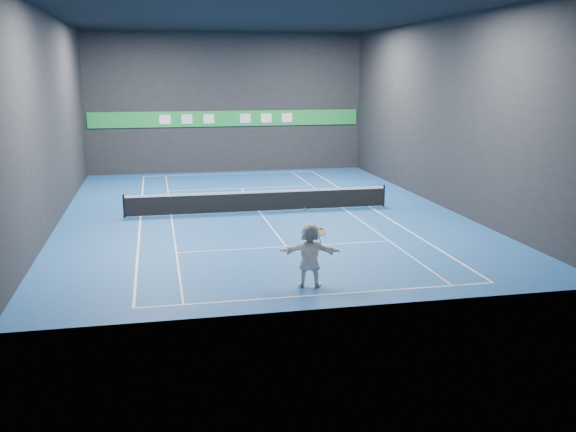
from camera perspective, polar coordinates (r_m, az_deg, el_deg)
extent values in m
plane|color=#1A4D93|center=(30.37, -2.57, 0.39)|extent=(26.00, 26.00, 0.00)
plane|color=black|center=(29.79, -2.75, 17.56)|extent=(26.00, 26.00, 0.00)
cube|color=black|center=(42.61, -5.48, 9.97)|extent=(18.00, 0.10, 9.00)
cube|color=black|center=(17.08, 4.33, 6.11)|extent=(18.00, 0.10, 9.00)
cube|color=black|center=(29.68, -20.26, 8.13)|extent=(0.10, 26.00, 9.00)
cube|color=black|center=(32.41, 13.45, 8.87)|extent=(0.10, 26.00, 9.00)
cube|color=white|center=(19.15, 3.19, -7.00)|extent=(10.98, 0.08, 0.01)
cube|color=white|center=(41.96, -5.18, 3.76)|extent=(10.98, 0.08, 0.01)
cube|color=white|center=(30.01, -12.97, -0.07)|extent=(0.08, 23.78, 0.01)
cube|color=white|center=(31.68, 7.28, 0.82)|extent=(0.08, 23.78, 0.01)
cube|color=white|center=(30.01, -10.34, 0.05)|extent=(0.06, 23.78, 0.01)
cube|color=white|center=(31.27, 4.88, 0.72)|extent=(0.06, 23.78, 0.01)
cube|color=white|center=(24.25, -0.14, -2.74)|extent=(8.23, 0.06, 0.01)
cube|color=white|center=(36.58, -4.18, 2.47)|extent=(8.23, 0.06, 0.01)
cube|color=white|center=(30.37, -2.57, 0.39)|extent=(0.06, 12.80, 0.01)
imported|color=white|center=(19.59, 1.95, -3.45)|extent=(1.96, 1.04, 2.02)
sphere|color=yellow|center=(19.27, 1.49, 0.62)|extent=(0.07, 0.07, 0.07)
cylinder|color=black|center=(29.93, -14.38, 0.87)|extent=(0.10, 0.10, 1.07)
cylinder|color=black|center=(31.82, 8.51, 1.81)|extent=(0.10, 0.10, 1.07)
cube|color=black|center=(30.27, -2.58, 1.26)|extent=(12.40, 0.03, 0.86)
cube|color=white|center=(30.18, -2.59, 2.15)|extent=(12.40, 0.04, 0.10)
cube|color=green|center=(42.61, -5.44, 8.62)|extent=(17.64, 0.06, 1.00)
cube|color=white|center=(42.29, -10.88, 8.43)|extent=(0.70, 0.04, 0.60)
cube|color=white|center=(42.34, -8.97, 8.50)|extent=(0.70, 0.04, 0.60)
cube|color=white|center=(42.43, -7.06, 8.57)|extent=(0.70, 0.04, 0.60)
cube|color=white|center=(42.70, -3.81, 8.66)|extent=(0.70, 0.04, 0.60)
cube|color=white|center=(42.91, -1.94, 8.70)|extent=(0.70, 0.04, 0.60)
cube|color=white|center=(43.17, -0.09, 8.73)|extent=(0.70, 0.04, 0.60)
torus|color=red|center=(19.54, 2.93, -1.41)|extent=(0.42, 0.33, 0.30)
cylinder|color=#C8D14A|center=(19.54, 2.95, -1.37)|extent=(0.32, 0.29, 0.16)
cylinder|color=#AF1D12|center=(19.57, 2.82, -1.94)|extent=(0.09, 0.13, 0.17)
cylinder|color=yellow|center=(19.61, 2.91, -2.49)|extent=(0.07, 0.15, 0.26)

